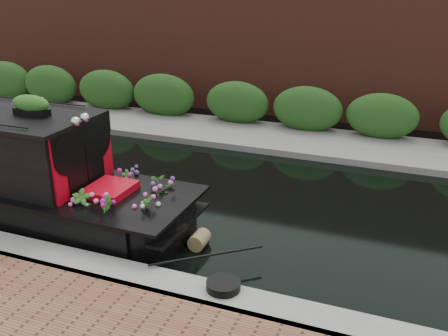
% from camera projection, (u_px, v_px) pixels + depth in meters
% --- Properties ---
extents(ground, '(80.00, 80.00, 0.00)m').
position_uv_depth(ground, '(152.00, 189.00, 10.85)').
color(ground, black).
rests_on(ground, ground).
extents(near_bank_coping, '(40.00, 0.60, 0.50)m').
position_uv_depth(near_bank_coping, '(51.00, 267.00, 7.99)').
color(near_bank_coping, gray).
rests_on(near_bank_coping, ground).
extents(far_bank_path, '(40.00, 2.40, 0.34)m').
position_uv_depth(far_bank_path, '(222.00, 134.00, 14.49)').
color(far_bank_path, slate).
rests_on(far_bank_path, ground).
extents(far_hedge, '(40.00, 1.10, 2.80)m').
position_uv_depth(far_hedge, '(233.00, 126.00, 15.27)').
color(far_hedge, '#204818').
rests_on(far_hedge, ground).
extents(far_brick_wall, '(40.00, 1.00, 8.00)m').
position_uv_depth(far_brick_wall, '(254.00, 110.00, 17.09)').
color(far_brick_wall, '#5B291E').
rests_on(far_brick_wall, ground).
extents(rope_fender, '(0.29, 0.38, 0.29)m').
position_uv_depth(rope_fender, '(199.00, 240.00, 8.52)').
color(rope_fender, olive).
rests_on(rope_fender, ground).
extents(coiled_mooring_rope, '(0.49, 0.49, 0.12)m').
position_uv_depth(coiled_mooring_rope, '(223.00, 285.00, 7.01)').
color(coiled_mooring_rope, black).
rests_on(coiled_mooring_rope, near_bank_coping).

